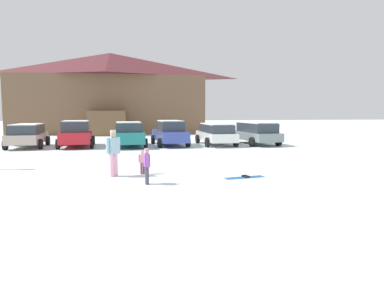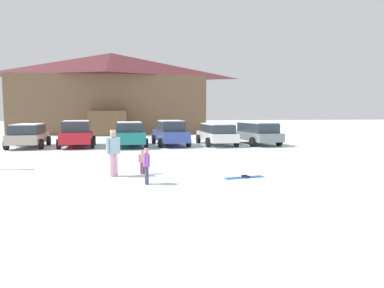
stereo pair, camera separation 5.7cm
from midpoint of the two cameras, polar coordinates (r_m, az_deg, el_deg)
ground at (r=8.53m, az=-1.03°, el=-10.40°), size 160.00×160.00×0.00m
ski_lodge at (r=38.49m, az=-13.43°, el=8.32°), size 20.35×9.59×8.60m
parked_beige_suv at (r=24.50m, az=-25.81°, el=1.41°), size 2.42×4.22×1.53m
parked_red_sedan at (r=23.67m, az=-18.79°, el=1.62°), size 2.49×4.14×1.74m
parked_teal_hatchback at (r=22.92m, az=-10.59°, el=1.63°), size 2.40×4.38×1.65m
parked_blue_hatchback at (r=23.60m, az=-3.80°, el=1.88°), size 2.43×4.85×1.72m
parked_white_suv at (r=23.88m, az=3.94°, el=1.82°), size 2.31×4.78×1.49m
parked_grey_wagon at (r=24.60m, az=10.60°, el=1.93°), size 2.55×4.72×1.58m
skier_child_in_purple_jacket at (r=11.02m, az=-7.69°, el=-3.32°), size 0.20×0.43×1.16m
skier_child_in_pink_snowsuit at (r=12.85m, az=-8.39°, el=-2.77°), size 0.31×0.20×0.89m
skier_adult_in_blue_parka at (r=12.54m, az=-13.10°, el=-1.04°), size 0.47×0.47×1.67m
pair_of_skis at (r=12.25m, az=8.68°, el=-5.48°), size 1.49×0.54×0.08m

